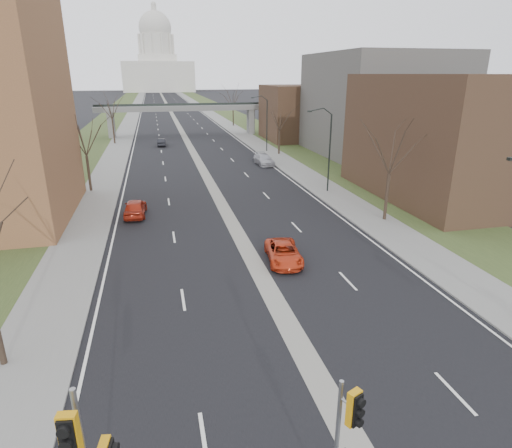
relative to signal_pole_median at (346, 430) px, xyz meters
name	(u,v)px	position (x,y,z in m)	size (l,w,h in m)	color
road_surface	(170,110)	(1.57, 151.64, -3.20)	(20.00, 600.00, 0.01)	black
median_strip	(170,110)	(1.57, 151.64, -3.20)	(1.20, 600.00, 0.02)	gray
sidewalk_right	(203,109)	(13.57, 151.64, -3.14)	(4.00, 600.00, 0.12)	gray
sidewalk_left	(135,110)	(-10.43, 151.64, -3.14)	(4.00, 600.00, 0.12)	gray
grass_verge_right	(220,109)	(19.57, 151.64, -3.15)	(8.00, 600.00, 0.10)	#2B3A1B
grass_verge_left	(117,110)	(-16.43, 151.64, -3.15)	(8.00, 600.00, 0.10)	#2B3A1B
commercial_block_near	(459,137)	(25.57, 29.64, 2.80)	(16.00, 20.00, 12.00)	#463220
commercial_block_mid	(379,105)	(29.57, 53.64, 4.30)	(18.00, 22.00, 15.00)	#53514C
commercial_block_far	(303,113)	(23.57, 71.64, 1.80)	(14.00, 14.00, 10.00)	#463220
pedestrian_bridge	(183,112)	(1.57, 81.64, 1.64)	(34.00, 3.00, 6.45)	slate
capitol	(158,64)	(1.57, 321.64, 15.40)	(48.00, 42.00, 55.75)	beige
streetlight_mid	(324,126)	(12.56, 33.64, 3.75)	(2.61, 0.20, 8.70)	black
streetlight_far	(262,108)	(12.56, 59.64, 3.75)	(2.61, 0.20, 8.70)	black
tree_left_b	(84,133)	(-11.43, 39.64, 3.02)	(6.75, 6.75, 8.81)	#382B21
tree_left_c	(111,104)	(-11.43, 73.64, 3.84)	(7.65, 7.65, 9.99)	#382B21
tree_right_a	(392,144)	(14.57, 23.64, 3.43)	(7.20, 7.20, 9.40)	#382B21
tree_right_b	(279,117)	(14.57, 56.64, 2.62)	(6.30, 6.30, 8.22)	#382B21
tree_right_c	(233,96)	(14.57, 96.64, 3.84)	(7.65, 7.65, 9.99)	#382B21
signal_pole_median	(346,430)	(0.00, 0.00, 0.00)	(0.67, 0.77, 4.60)	gray
car_left_near	(135,207)	(-6.47, 29.88, -2.43)	(1.83, 4.55, 1.55)	#A22512
car_left_far	(162,142)	(-3.20, 69.45, -2.55)	(1.38, 3.95, 1.30)	black
car_right_near	(284,253)	(3.57, 17.37, -2.56)	(2.13, 4.62, 1.28)	red
car_right_mid	(264,159)	(10.26, 49.35, -2.47)	(2.06, 5.06, 1.47)	#A0A1A8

